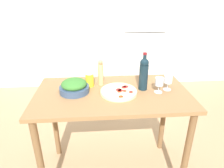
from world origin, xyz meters
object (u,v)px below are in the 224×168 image
refrigerator (139,50)px  pepper_mill (101,73)px  wine_glass_near (159,82)px  salad_bowl (74,86)px  homemade_pizza (119,91)px  wine_glass_far (168,80)px  wine_bottle (144,73)px  salt_canister (90,79)px

refrigerator → pepper_mill: size_ratio=6.68×
wine_glass_near → salad_bowl: (-0.72, 0.06, -0.04)m
refrigerator → homemade_pizza: refrigerator is taller
wine_glass_far → homemade_pizza: size_ratio=0.43×
wine_bottle → homemade_pizza: size_ratio=1.06×
wine_glass_far → salad_bowl: wine_glass_far is taller
salt_canister → wine_glass_far: bearing=-10.7°
wine_glass_far → pepper_mill: bearing=164.9°
wine_bottle → salad_bowl: wine_bottle is taller
pepper_mill → salt_canister: bearing=-165.1°
wine_bottle → salt_canister: size_ratio=2.52×
salad_bowl → salt_canister: 0.17m
wine_glass_near → salad_bowl: 0.73m
wine_bottle → refrigerator: bearing=79.1°
homemade_pizza → salt_canister: (-0.25, 0.17, 0.05)m
salad_bowl → refrigerator: bearing=62.5°
refrigerator → wine_glass_near: size_ratio=11.98×
salad_bowl → homemade_pizza: 0.38m
wine_glass_near → wine_glass_far: bearing=25.4°
wine_glass_near → wine_glass_far: same height
wine_bottle → wine_glass_near: bearing=-30.6°
refrigerator → salad_bowl: refrigerator is taller
wine_glass_far → salt_canister: (-0.69, 0.13, -0.03)m
refrigerator → wine_glass_far: refrigerator is taller
salt_canister → wine_glass_near: bearing=-16.3°
salad_bowl → salt_canister: bearing=41.5°
salad_bowl → homemade_pizza: salad_bowl is taller
wine_glass_near → salt_canister: bearing=163.7°
homemade_pizza → wine_glass_near: bearing=-1.2°
wine_bottle → homemade_pizza: (-0.22, -0.07, -0.14)m
wine_bottle → wine_glass_far: (0.21, -0.03, -0.06)m
pepper_mill → wine_glass_far: bearing=-15.1°
wine_bottle → pepper_mill: (-0.37, 0.13, -0.04)m
refrigerator → wine_glass_far: 1.86m
salad_bowl → homemade_pizza: size_ratio=0.81×
salad_bowl → salt_canister: size_ratio=1.91×
refrigerator → salad_bowl: (-0.95, -1.83, 0.18)m
refrigerator → wine_glass_far: size_ratio=11.98×
homemade_pizza → salt_canister: bearing=146.3°
wine_bottle → wine_glass_far: bearing=-7.5°
pepper_mill → salt_canister: size_ratio=1.82×
salad_bowl → homemade_pizza: bearing=-7.7°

